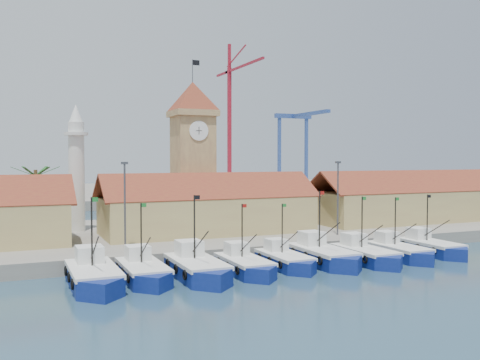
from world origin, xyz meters
name	(u,v)px	position (x,y,z in m)	size (l,w,h in m)	color
ground	(282,277)	(0.00, 0.00, 0.00)	(400.00, 400.00, 0.00)	#1B3548
quay	(198,234)	(0.00, 24.00, 0.75)	(140.00, 32.00, 1.50)	gray
terminal	(99,193)	(0.00, 110.00, 1.00)	(240.00, 80.00, 2.00)	gray
boat_0	(94,278)	(-16.49, 2.62, 0.83)	(3.87, 10.60, 8.02)	navy
boat_1	(144,273)	(-12.12, 3.20, 0.75)	(3.51, 9.63, 7.28)	navy
boat_2	(198,270)	(-7.36, 2.32, 0.82)	(3.84, 10.52, 7.96)	navy
boat_3	(246,266)	(-2.58, 2.47, 0.72)	(3.34, 9.15, 6.93)	navy
boat_4	(286,261)	(2.16, 3.29, 0.69)	(3.24, 8.88, 6.72)	navy
boat_5	(324,257)	(6.56, 3.22, 0.82)	(3.83, 10.50, 7.95)	navy
boat_6	(367,256)	(11.05, 2.16, 0.75)	(3.51, 9.61, 7.27)	navy
boat_7	(400,252)	(15.70, 2.55, 0.73)	(3.39, 9.28, 7.02)	navy
boat_8	(432,248)	(20.84, 3.25, 0.74)	(3.44, 9.43, 7.13)	navy
hall_center	(208,213)	(0.00, 20.00, 3.99)	(27.04, 10.13, 7.61)	tan
hall_right	(409,204)	(32.00, 20.00, 3.99)	(31.20, 10.13, 7.61)	tan
clock_tower	(193,150)	(0.00, 26.00, 11.96)	(5.80, 5.80, 22.70)	tan
minaret	(76,167)	(-15.00, 28.00, 9.73)	(3.00, 3.00, 16.30)	silver
palm_tree	(36,197)	(-20.00, 26.00, 6.25)	(5.60, 5.03, 8.39)	brown
lamp_posts	(236,198)	(0.50, 12.00, 6.48)	(80.70, 0.25, 9.03)	#3F3F44
crane_red_right	(231,108)	(37.59, 103.53, 25.77)	(1.00, 33.27, 42.73)	maroon
gantry	(298,129)	(62.00, 106.65, 20.04)	(13.00, 22.00, 23.20)	#314E97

